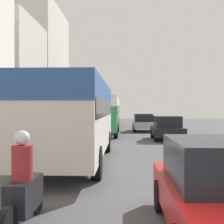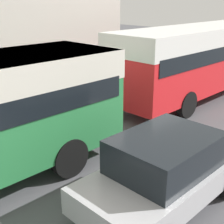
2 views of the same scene
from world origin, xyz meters
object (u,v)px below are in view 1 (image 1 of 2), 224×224
(car_distant, at_px, (167,128))
(pedestrian_near_curb, at_px, (26,127))
(bus_lead, at_px, (74,111))
(motorcycle_behind_lead, at_px, (24,190))
(bus_following, at_px, (102,110))
(car_far_curb, at_px, (143,122))
(bus_third_in_line, at_px, (108,109))
(car_crossing, at_px, (222,187))

(car_distant, height_order, pedestrian_near_curb, pedestrian_near_curb)
(bus_lead, distance_m, motorcycle_behind_lead, 6.79)
(bus_following, relative_size, car_far_curb, 2.41)
(bus_third_in_line, xyz_separation_m, car_distant, (4.77, -15.92, -1.18))
(bus_following, distance_m, bus_third_in_line, 12.03)
(motorcycle_behind_lead, xyz_separation_m, car_distant, (4.62, 15.43, 0.13))
(car_crossing, xyz_separation_m, pedestrian_near_curb, (-7.02, 11.78, 0.25))
(bus_lead, xyz_separation_m, car_crossing, (3.55, -6.86, -1.18))
(car_far_curb, relative_size, pedestrian_near_curb, 2.22)
(bus_lead, height_order, car_crossing, bus_lead)
(bus_third_in_line, height_order, car_crossing, bus_third_in_line)
(motorcycle_behind_lead, bearing_deg, car_distant, 73.34)
(bus_following, bearing_deg, car_distant, -40.31)
(pedestrian_near_curb, bearing_deg, car_distant, 24.91)
(car_crossing, distance_m, car_distant, 15.68)
(motorcycle_behind_lead, relative_size, pedestrian_near_curb, 1.25)
(bus_following, height_order, bus_third_in_line, bus_third_in_line)
(pedestrian_near_curb, bearing_deg, bus_third_in_line, 79.91)
(car_far_curb, bearing_deg, pedestrian_near_curb, -122.16)
(car_far_curb, xyz_separation_m, pedestrian_near_curb, (-7.17, -11.41, 0.25))
(bus_lead, xyz_separation_m, bus_following, (0.23, 12.66, -0.07))
(pedestrian_near_curb, bearing_deg, car_crossing, -59.22)
(bus_following, height_order, motorcycle_behind_lead, bus_following)
(car_crossing, bearing_deg, car_distant, 85.37)
(car_far_curb, xyz_separation_m, car_distant, (1.11, -7.56, -0.00))
(motorcycle_behind_lead, relative_size, car_far_curb, 0.56)
(bus_lead, relative_size, car_distant, 2.46)
(bus_following, height_order, car_distant, bus_following)
(bus_following, distance_m, car_crossing, 19.83)
(bus_lead, bearing_deg, car_distant, 61.25)
(car_distant, bearing_deg, bus_lead, -118.75)
(bus_lead, relative_size, bus_third_in_line, 0.82)
(car_crossing, relative_size, car_distant, 1.03)
(bus_third_in_line, xyz_separation_m, car_crossing, (3.50, -31.55, -1.18))
(bus_third_in_line, relative_size, car_far_curb, 2.88)
(bus_following, height_order, pedestrian_near_curb, bus_following)
(bus_lead, height_order, bus_following, bus_lead)
(bus_third_in_line, bearing_deg, car_crossing, -83.67)
(car_crossing, bearing_deg, pedestrian_near_curb, 120.78)
(motorcycle_behind_lead, distance_m, car_crossing, 3.36)
(car_crossing, bearing_deg, bus_following, 99.65)
(bus_lead, relative_size, car_far_curb, 2.36)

